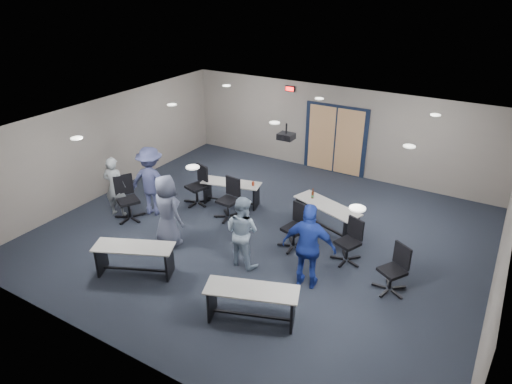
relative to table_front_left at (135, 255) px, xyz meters
The scene contains 25 objects.
floor 3.15m from the table_front_left, 61.16° to the left, with size 10.00×10.00×0.00m, color black.
back_wall 7.44m from the table_front_left, 78.25° to the left, with size 10.00×0.04×2.70m, color gray.
front_wall 2.49m from the table_front_left, 49.57° to the right, with size 10.00×0.04×2.70m, color gray.
left_wall 4.53m from the table_front_left, 141.97° to the left, with size 0.04×9.00×2.70m, color gray.
right_wall 7.11m from the table_front_left, 22.79° to the left, with size 0.04×9.00×2.70m, color gray.
ceiling 3.84m from the table_front_left, 61.16° to the left, with size 10.00×9.00×0.04m, color white.
double_door 7.38m from the table_front_left, 78.19° to the left, with size 2.00×0.07×2.20m.
exit_sign 7.45m from the table_front_left, 90.76° to the left, with size 0.32×0.07×0.18m.
ceiling_projector 4.18m from the table_front_left, 60.81° to the left, with size 0.35×0.32×0.37m.
ceiling_can_lights 4.01m from the table_front_left, 63.23° to the left, with size 6.24×5.74×0.02m, color white, non-canonical shape.
table_front_left is the anchor object (origin of this frame).
table_front_right 2.83m from the table_front_left, ahead, with size 1.77×1.10×0.68m.
table_back_left 3.68m from the table_front_left, 90.33° to the left, with size 1.67×0.88×0.75m.
table_back_right 4.58m from the table_front_left, 53.41° to the left, with size 1.83×1.12×0.96m.
chair_back_a 3.33m from the table_front_left, 104.90° to the left, with size 0.68×0.68×1.08m, color black, non-canonical shape.
chair_back_b 3.00m from the table_front_left, 83.69° to the left, with size 0.67×0.67×1.07m, color black, non-canonical shape.
chair_back_c 3.53m from the table_front_left, 47.19° to the left, with size 0.66×0.66×1.06m, color black, non-canonical shape.
chair_back_d 4.53m from the table_front_left, 36.43° to the left, with size 0.63×0.63×1.00m, color black, non-canonical shape.
chair_loose_left 2.46m from the table_front_left, 137.83° to the left, with size 0.71×0.71×1.13m, color black, non-canonical shape.
chair_loose_right 5.22m from the table_front_left, 24.37° to the left, with size 0.63×0.63×1.00m, color black, non-canonical shape.
person_gray 2.82m from the table_front_left, 143.42° to the left, with size 0.58×0.38×1.60m, color #8E969B.
person_plaid 1.34m from the table_front_left, 97.20° to the left, with size 0.84×0.55×1.72m, color slate.
person_lightblue 2.29m from the table_front_left, 40.23° to the left, with size 0.78×0.61×1.60m, color #97AEC8.
person_navy 3.61m from the table_front_left, 24.28° to the left, with size 1.07×0.45×1.83m, color navy.
person_back 2.71m from the table_front_left, 124.02° to the left, with size 1.18×0.68×1.83m, color #3D426E.
Camera 1 is at (4.71, -8.26, 5.77)m, focal length 32.00 mm.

